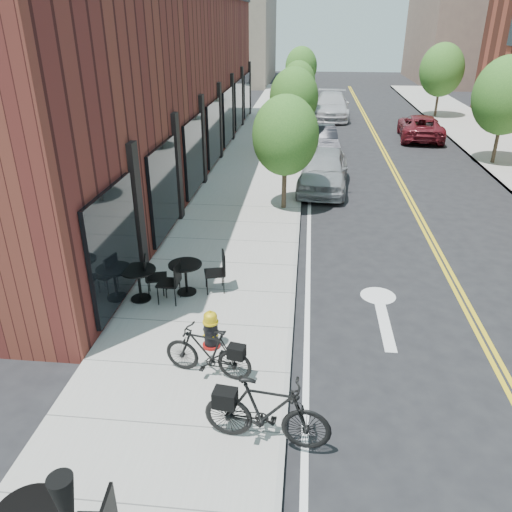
{
  "coord_description": "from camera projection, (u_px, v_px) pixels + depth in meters",
  "views": [
    {
      "loc": [
        0.13,
        -7.46,
        6.08
      ],
      "look_at": [
        -0.96,
        3.13,
        1.0
      ],
      "focal_mm": 35.0,
      "sensor_mm": 36.0,
      "label": 1
    }
  ],
  "objects": [
    {
      "name": "parked_car_far",
      "position": [
        420.0,
        127.0,
        27.52
      ],
      "size": [
        2.6,
        4.95,
        1.33
      ],
      "primitive_type": "imported",
      "rotation": [
        0.0,
        0.0,
        3.06
      ],
      "color": "maroon",
      "rests_on": "ground"
    },
    {
      "name": "parked_car_a",
      "position": [
        324.0,
        170.0,
        19.35
      ],
      "size": [
        2.19,
        4.69,
        1.55
      ],
      "primitive_type": "imported",
      "rotation": [
        0.0,
        0.0,
        -0.08
      ],
      "color": "#919599",
      "rests_on": "ground"
    },
    {
      "name": "parked_car_b",
      "position": [
        321.0,
        140.0,
        24.54
      ],
      "size": [
        1.79,
        4.13,
        1.32
      ],
      "primitive_type": "imported",
      "rotation": [
        0.0,
        0.0,
        0.1
      ],
      "color": "black",
      "rests_on": "ground"
    },
    {
      "name": "tree_near_d",
      "position": [
        301.0,
        66.0,
        37.8
      ],
      "size": [
        2.4,
        2.4,
        4.11
      ],
      "color": "#382B1E",
      "rests_on": "sidewalk_near"
    },
    {
      "name": "bicycle_right",
      "position": [
        267.0,
        412.0,
        7.52
      ],
      "size": [
        2.03,
        0.8,
        1.19
      ],
      "primitive_type": "imported",
      "rotation": [
        0.0,
        0.0,
        1.45
      ],
      "color": "black",
      "rests_on": "sidewalk_near"
    },
    {
      "name": "tree_far_b",
      "position": [
        506.0,
        96.0,
        21.57
      ],
      "size": [
        2.8,
        2.8,
        4.62
      ],
      "color": "#382B1E",
      "rests_on": "sidewalk_far"
    },
    {
      "name": "bg_building_left",
      "position": [
        233.0,
        30.0,
        51.0
      ],
      "size": [
        8.0,
        14.0,
        10.0
      ],
      "primitive_type": "cube",
      "color": "#726656",
      "rests_on": "ground"
    },
    {
      "name": "tree_near_b",
      "position": [
        294.0,
        97.0,
        23.47
      ],
      "size": [
        2.3,
        2.3,
        3.98
      ],
      "color": "#382B1E",
      "rests_on": "sidewalk_near"
    },
    {
      "name": "building_near",
      "position": [
        152.0,
        86.0,
        20.99
      ],
      "size": [
        5.0,
        28.0,
        7.0
      ],
      "primitive_type": "cube",
      "color": "#4B1B18",
      "rests_on": "ground"
    },
    {
      "name": "bistro_set_c",
      "position": [
        139.0,
        280.0,
        11.5
      ],
      "size": [
        1.88,
        0.83,
        1.01
      ],
      "rotation": [
        0.0,
        0.0,
        -0.03
      ],
      "color": "black",
      "rests_on": "sidewalk_near"
    },
    {
      "name": "fire_hydrant",
      "position": [
        211.0,
        330.0,
        9.87
      ],
      "size": [
        0.45,
        0.45,
        0.83
      ],
      "rotation": [
        0.0,
        0.0,
        -0.31
      ],
      "color": "maroon",
      "rests_on": "sidewalk_near"
    },
    {
      "name": "sidewalk_near",
      "position": [
        247.0,
        198.0,
        18.46
      ],
      "size": [
        4.0,
        70.0,
        0.12
      ],
      "primitive_type": "cube",
      "color": "#9E9B93",
      "rests_on": "ground"
    },
    {
      "name": "tree_near_c",
      "position": [
        298.0,
        82.0,
        30.73
      ],
      "size": [
        2.1,
        2.1,
        3.67
      ],
      "color": "#382B1E",
      "rests_on": "sidewalk_near"
    },
    {
      "name": "tree_far_c",
      "position": [
        442.0,
        70.0,
        32.35
      ],
      "size": [
        2.8,
        2.8,
        4.62
      ],
      "color": "#382B1E",
      "rests_on": "sidewalk_far"
    },
    {
      "name": "tree_near_a",
      "position": [
        285.0,
        136.0,
        16.34
      ],
      "size": [
        2.2,
        2.2,
        3.81
      ],
      "color": "#382B1E",
      "rests_on": "sidewalk_near"
    },
    {
      "name": "parked_car_c",
      "position": [
        331.0,
        106.0,
        33.21
      ],
      "size": [
        2.49,
        5.71,
        1.63
      ],
      "primitive_type": "imported",
      "rotation": [
        0.0,
        0.0,
        -0.04
      ],
      "color": "silver",
      "rests_on": "ground"
    },
    {
      "name": "bg_building_right",
      "position": [
        471.0,
        19.0,
        50.14
      ],
      "size": [
        10.0,
        16.0,
        12.0
      ],
      "primitive_type": "cube",
      "color": "brown",
      "rests_on": "ground"
    },
    {
      "name": "bicycle_left",
      "position": [
        208.0,
        352.0,
        9.03
      ],
      "size": [
        1.74,
        0.8,
        1.01
      ],
      "primitive_type": "imported",
      "rotation": [
        0.0,
        0.0,
        -1.77
      ],
      "color": "black",
      "rests_on": "sidewalk_near"
    },
    {
      "name": "ground",
      "position": [
        290.0,
        378.0,
        9.33
      ],
      "size": [
        120.0,
        120.0,
        0.0
      ],
      "primitive_type": "plane",
      "color": "black",
      "rests_on": "ground"
    },
    {
      "name": "bistro_set_b",
      "position": [
        186.0,
        274.0,
        11.79
      ],
      "size": [
        1.89,
        0.97,
        0.99
      ],
      "rotation": [
        0.0,
        0.0,
        0.26
      ],
      "color": "black",
      "rests_on": "sidewalk_near"
    }
  ]
}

